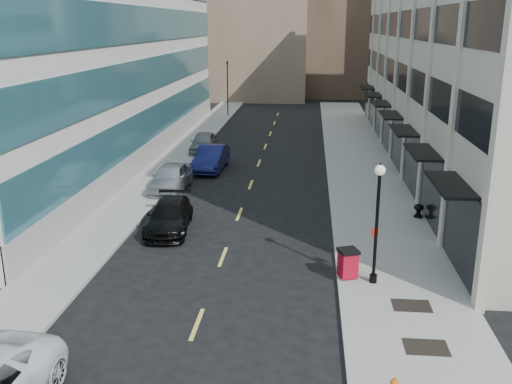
% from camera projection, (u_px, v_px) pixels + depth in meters
% --- Properties ---
extents(ground, '(160.00, 160.00, 0.00)m').
position_uv_depth(ground, '(185.00, 356.00, 17.90)').
color(ground, black).
rests_on(ground, ground).
extents(sidewalk_right, '(5.00, 80.00, 0.15)m').
position_uv_depth(sidewalk_right, '(368.00, 187.00, 36.28)').
color(sidewalk_right, gray).
rests_on(sidewalk_right, ground).
extents(sidewalk_left, '(3.00, 80.00, 0.15)m').
position_uv_depth(sidewalk_left, '(153.00, 181.00, 37.56)').
color(sidewalk_left, gray).
rests_on(sidewalk_left, ground).
extents(building_right, '(15.30, 46.50, 18.25)m').
position_uv_depth(building_right, '(503.00, 39.00, 39.57)').
color(building_right, beige).
rests_on(building_right, ground).
extents(building_left, '(16.14, 46.00, 20.00)m').
position_uv_depth(building_left, '(47.00, 24.00, 42.29)').
color(building_left, white).
rests_on(building_left, ground).
extents(skyline_tan_far, '(12.00, 14.00, 22.00)m').
position_uv_depth(skyline_tan_far, '(201.00, 17.00, 90.51)').
color(skyline_tan_far, '#867058').
rests_on(skyline_tan_far, ground).
extents(skyline_stone, '(10.00, 14.00, 20.00)m').
position_uv_depth(skyline_stone, '(419.00, 24.00, 76.43)').
color(skyline_stone, beige).
rests_on(skyline_stone, ground).
extents(grate_mid, '(1.40, 1.00, 0.01)m').
position_uv_depth(grate_mid, '(426.00, 347.00, 18.12)').
color(grate_mid, black).
rests_on(grate_mid, sidewalk_right).
extents(grate_far, '(1.40, 1.00, 0.01)m').
position_uv_depth(grate_far, '(411.00, 306.00, 20.79)').
color(grate_far, black).
rests_on(grate_far, sidewalk_right).
extents(road_centerline, '(0.15, 68.20, 0.01)m').
position_uv_depth(road_centerline, '(245.00, 198.00, 34.12)').
color(road_centerline, '#D8CC4C').
rests_on(road_centerline, ground).
extents(traffic_signal, '(0.66, 0.66, 6.98)m').
position_uv_depth(traffic_signal, '(227.00, 65.00, 62.60)').
color(traffic_signal, black).
rests_on(traffic_signal, ground).
extents(car_black_pickup, '(2.48, 5.18, 1.46)m').
position_uv_depth(car_black_pickup, '(169.00, 216.00, 28.63)').
color(car_black_pickup, black).
rests_on(car_black_pickup, ground).
extents(car_silver_sedan, '(2.10, 5.04, 1.71)m').
position_uv_depth(car_silver_sedan, '(171.00, 177.00, 35.43)').
color(car_silver_sedan, '#A0A2A9').
rests_on(car_silver_sedan, ground).
extents(car_blue_sedan, '(2.00, 5.28, 1.72)m').
position_uv_depth(car_blue_sedan, '(211.00, 158.00, 40.50)').
color(car_blue_sedan, '#15184F').
rests_on(car_blue_sedan, ground).
extents(car_grey_sedan, '(2.10, 4.83, 1.62)m').
position_uv_depth(car_grey_sedan, '(204.00, 143.00, 46.04)').
color(car_grey_sedan, gray).
rests_on(car_grey_sedan, ground).
extents(trash_bin, '(0.95, 0.95, 1.22)m').
position_uv_depth(trash_bin, '(348.00, 262.00, 22.94)').
color(trash_bin, '#A60B1D').
rests_on(trash_bin, sidewalk_right).
extents(lamppost, '(0.41, 0.41, 4.92)m').
position_uv_depth(lamppost, '(377.00, 213.00, 21.87)').
color(lamppost, black).
rests_on(lamppost, sidewalk_right).
extents(sign_post, '(0.27, 0.09, 2.33)m').
position_uv_depth(sign_post, '(374.00, 244.00, 22.57)').
color(sign_post, slate).
rests_on(sign_post, sidewalk_right).
extents(urn_planter, '(0.53, 0.53, 0.74)m').
position_uv_depth(urn_planter, '(419.00, 209.00, 30.18)').
color(urn_planter, black).
rests_on(urn_planter, sidewalk_right).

